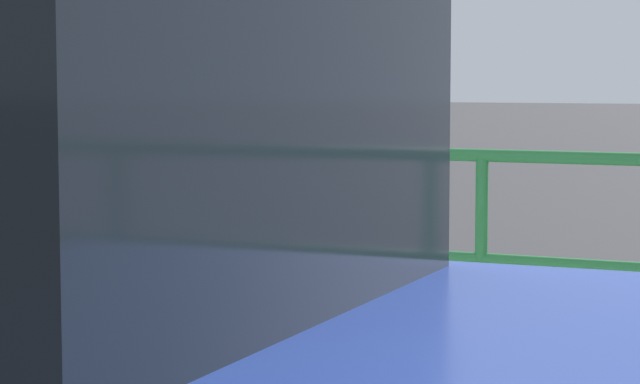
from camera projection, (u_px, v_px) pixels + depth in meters
parking_meter at (348, 205)px, 4.15m from camera, size 0.18×0.19×1.40m
pedestrian_at_meter at (215, 205)px, 4.36m from camera, size 0.69×0.59×1.75m
background_railing at (482, 219)px, 6.00m from camera, size 24.06×0.06×1.11m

